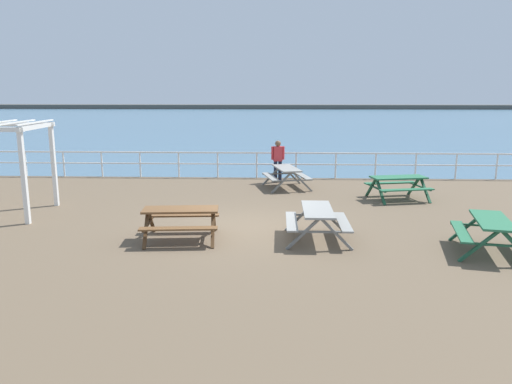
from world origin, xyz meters
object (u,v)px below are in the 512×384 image
at_px(picnic_table_near_right, 492,228).
at_px(picnic_table_mid_centre, 181,216).
at_px(picnic_table_near_left, 287,173).
at_px(picnic_table_seaward, 317,216).
at_px(picnic_table_far_left, 398,182).
at_px(visitor, 278,159).

height_order(picnic_table_near_right, picnic_table_mid_centre, same).
distance_m(picnic_table_near_left, picnic_table_seaward, 6.54).
xyz_separation_m(picnic_table_near_right, picnic_table_seaward, (-3.77, 0.85, 0.00)).
bearing_deg(picnic_table_far_left, picnic_table_near_right, -94.96).
height_order(picnic_table_mid_centre, visitor, visitor).
bearing_deg(picnic_table_near_right, picnic_table_far_left, 19.48).
height_order(picnic_table_near_left, picnic_table_seaward, same).
bearing_deg(picnic_table_far_left, picnic_table_mid_centre, -155.13).
distance_m(picnic_table_far_left, visitor, 5.04).
relative_size(picnic_table_mid_centre, visitor, 1.16).
relative_size(picnic_table_seaward, visitor, 1.09).
relative_size(picnic_table_near_right, visitor, 1.25).
bearing_deg(picnic_table_far_left, picnic_table_seaward, -135.46).
height_order(picnic_table_mid_centre, picnic_table_seaward, same).
relative_size(picnic_table_far_left, picnic_table_seaward, 1.15).
height_order(picnic_table_seaward, visitor, visitor).
distance_m(picnic_table_near_right, picnic_table_seaward, 3.87).
distance_m(picnic_table_near_right, picnic_table_mid_centre, 7.11).
relative_size(picnic_table_mid_centre, picnic_table_seaward, 1.07).
bearing_deg(picnic_table_near_left, picnic_table_far_left, -129.95).
distance_m(picnic_table_near_left, visitor, 1.31).
height_order(picnic_table_near_left, picnic_table_mid_centre, same).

